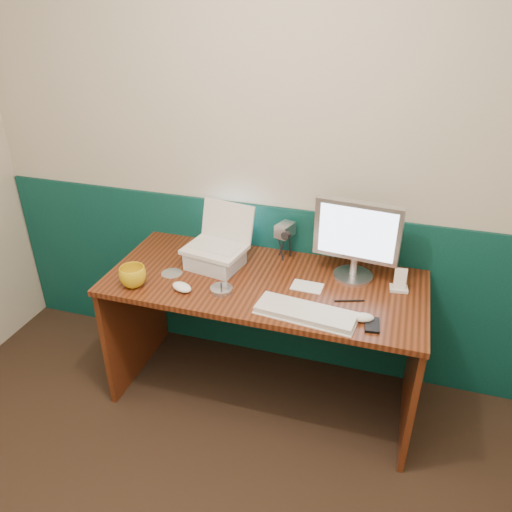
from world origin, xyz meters
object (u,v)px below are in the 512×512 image
(desk, at_px, (264,340))
(monitor, at_px, (357,241))
(camcorder, at_px, (285,243))
(mug, at_px, (133,276))
(laptop, at_px, (214,230))
(keyboard, at_px, (306,313))

(desk, height_order, monitor, monitor)
(monitor, distance_m, camcorder, 0.42)
(monitor, height_order, mug, monitor)
(mug, distance_m, camcorder, 0.81)
(laptop, height_order, mug, laptop)
(keyboard, height_order, mug, mug)
(desk, distance_m, mug, 0.78)
(laptop, relative_size, camcorder, 1.65)
(desk, xyz_separation_m, monitor, (0.42, 0.16, 0.59))
(laptop, distance_m, keyboard, 0.66)
(desk, xyz_separation_m, mug, (-0.61, -0.24, 0.43))
(desk, xyz_separation_m, camcorder, (0.03, 0.26, 0.47))
(desk, xyz_separation_m, laptop, (-0.29, 0.06, 0.59))
(desk, distance_m, laptop, 0.66)
(laptop, relative_size, mug, 2.27)
(laptop, height_order, monitor, monitor)
(monitor, bearing_deg, camcorder, 171.55)
(monitor, bearing_deg, desk, -152.58)
(desk, bearing_deg, monitor, 21.18)
(desk, xyz_separation_m, keyboard, (0.26, -0.24, 0.39))
(laptop, bearing_deg, desk, -2.31)
(camcorder, bearing_deg, monitor, 3.95)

